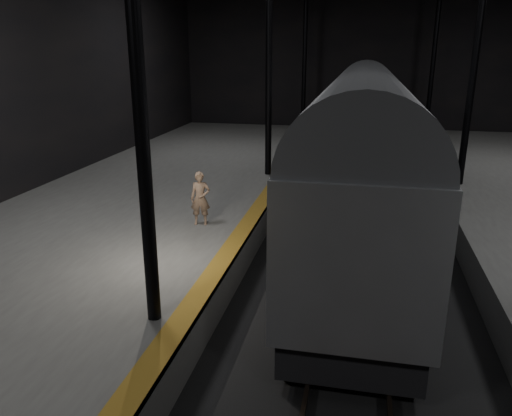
% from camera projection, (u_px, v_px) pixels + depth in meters
% --- Properties ---
extents(ground, '(44.00, 44.00, 0.00)m').
position_uv_depth(ground, '(353.00, 290.00, 13.08)').
color(ground, black).
rests_on(ground, ground).
extents(platform_left, '(9.00, 43.80, 1.00)m').
position_uv_depth(platform_left, '(91.00, 249.00, 14.41)').
color(platform_left, '#4F4F4D').
rests_on(platform_left, ground).
extents(tactile_strip, '(0.50, 43.80, 0.01)m').
position_uv_depth(tactile_strip, '(233.00, 245.00, 13.41)').
color(tactile_strip, brown).
rests_on(tactile_strip, platform_left).
extents(track, '(2.40, 43.00, 0.24)m').
position_uv_depth(track, '(353.00, 288.00, 13.05)').
color(track, '#3F3328').
rests_on(track, ground).
extents(train, '(3.00, 20.04, 5.36)m').
position_uv_depth(train, '(363.00, 141.00, 17.19)').
color(train, '#A0A3A8').
rests_on(train, ground).
extents(woman, '(0.65, 0.48, 1.61)m').
position_uv_depth(woman, '(200.00, 198.00, 14.75)').
color(woman, '#9A795E').
rests_on(woman, platform_left).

